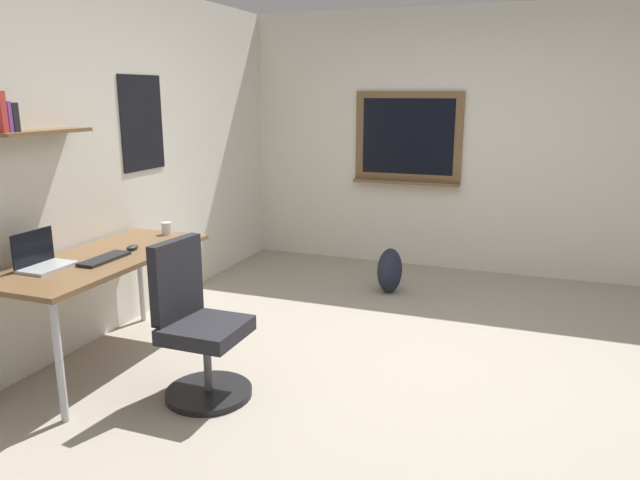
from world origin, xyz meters
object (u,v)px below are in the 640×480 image
at_px(desk, 103,266).
at_px(laptop, 42,259).
at_px(coffee_mug, 167,228).
at_px(backpack, 390,270).
at_px(office_chair, 197,331).
at_px(computer_mouse, 132,247).
at_px(keyboard, 104,259).

distance_m(desk, laptop, 0.40).
bearing_deg(coffee_mug, desk, 177.25).
distance_m(desk, backpack, 2.58).
bearing_deg(desk, laptop, 156.08).
bearing_deg(coffee_mug, office_chair, -137.71).
bearing_deg(desk, coffee_mug, -2.75).
xyz_separation_m(laptop, computer_mouse, (0.55, -0.24, -0.04)).
bearing_deg(desk, computer_mouse, -22.20).
bearing_deg(laptop, coffee_mug, -10.36).
height_order(laptop, computer_mouse, laptop).
relative_size(office_chair, backpack, 2.32).
height_order(office_chair, backpack, office_chair).
height_order(desk, backpack, desk).
xyz_separation_m(desk, computer_mouse, (0.20, -0.08, 0.09)).
bearing_deg(office_chair, laptop, 100.25).
relative_size(coffee_mug, backpack, 0.22).
height_order(keyboard, computer_mouse, computer_mouse).
distance_m(desk, keyboard, 0.14).
distance_m(desk, office_chair, 0.87).
bearing_deg(office_chair, backpack, -14.66).
height_order(laptop, backpack, laptop).
xyz_separation_m(computer_mouse, coffee_mug, (0.47, 0.05, 0.03)).
bearing_deg(backpack, keyboard, 148.82).
distance_m(office_chair, laptop, 1.05).
relative_size(keyboard, backpack, 0.90).
relative_size(desk, laptop, 5.01).
bearing_deg(backpack, office_chair, 165.34).
distance_m(keyboard, computer_mouse, 0.28).
bearing_deg(office_chair, keyboard, 82.32).
bearing_deg(computer_mouse, office_chair, -117.50).
distance_m(coffee_mug, backpack, 2.07).
distance_m(desk, computer_mouse, 0.24).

